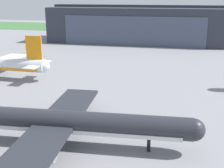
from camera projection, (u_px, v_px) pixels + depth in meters
ground_plane at (95, 124)px, 58.16m from camera, size 440.00×440.00×0.00m
grass_field_strip at (162, 29)px, 217.89m from camera, size 440.00×56.00×0.08m
maintenance_hangar at (138, 24)px, 157.14m from camera, size 88.59×30.66×18.82m
airliner_near_left at (60, 122)px, 49.24m from camera, size 44.91×35.52×12.13m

